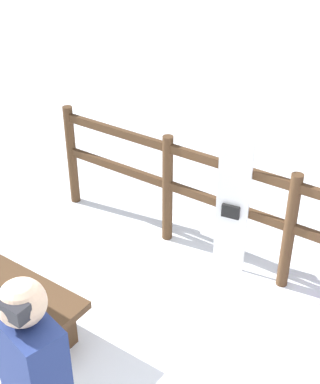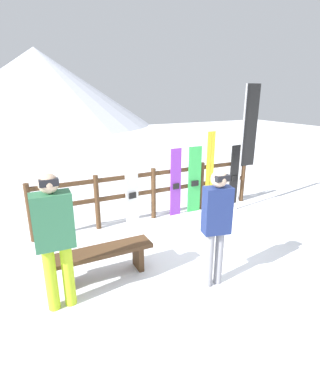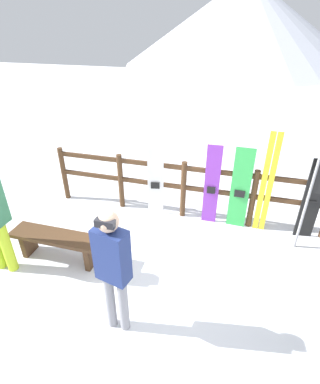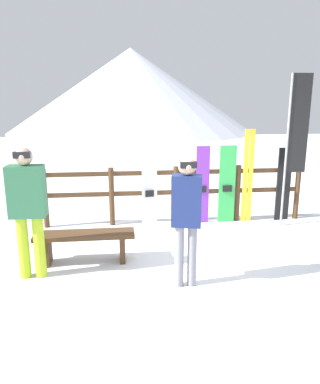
{
  "view_description": "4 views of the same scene",
  "coord_description": "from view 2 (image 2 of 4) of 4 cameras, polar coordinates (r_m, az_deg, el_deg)",
  "views": [
    {
      "loc": [
        1.19,
        -1.77,
        3.12
      ],
      "look_at": [
        -0.76,
        1.03,
        1.07
      ],
      "focal_mm": 50.0,
      "sensor_mm": 36.0,
      "label": 1
    },
    {
      "loc": [
        -2.55,
        -3.64,
        2.59
      ],
      "look_at": [
        -0.24,
        1.01,
        0.86
      ],
      "focal_mm": 28.0,
      "sensor_mm": 36.0,
      "label": 2
    },
    {
      "loc": [
        0.85,
        -2.84,
        3.25
      ],
      "look_at": [
        -0.2,
        0.93,
        0.97
      ],
      "focal_mm": 28.0,
      "sensor_mm": 36.0,
      "label": 3
    },
    {
      "loc": [
        -1.07,
        -5.04,
        2.32
      ],
      "look_at": [
        -0.42,
        0.81,
        0.87
      ],
      "focal_mm": 35.0,
      "sensor_mm": 36.0,
      "label": 4
    }
  ],
  "objects": [
    {
      "name": "snowboard_black_stripe",
      "position": [
        7.37,
        14.0,
        3.11
      ],
      "size": [
        0.3,
        0.08,
        1.44
      ],
      "color": "black",
      "rests_on": "ground"
    },
    {
      "name": "snowboard_white",
      "position": [
        6.07,
        -5.36,
        -0.03
      ],
      "size": [
        0.29,
        0.09,
        1.36
      ],
      "color": "white",
      "rests_on": "ground"
    },
    {
      "name": "ground_plane",
      "position": [
        5.14,
        7.61,
        -12.02
      ],
      "size": [
        40.0,
        40.0,
        0.0
      ],
      "primitive_type": "plane",
      "color": "white"
    },
    {
      "name": "fence",
      "position": [
        6.32,
        -1.26,
        0.55
      ],
      "size": [
        4.97,
        0.1,
        1.1
      ],
      "color": "#4C331E",
      "rests_on": "ground"
    },
    {
      "name": "person_navy",
      "position": [
        4.05,
        10.72,
        -5.24
      ],
      "size": [
        0.4,
        0.28,
        1.66
      ],
      "color": "gray",
      "rests_on": "ground"
    },
    {
      "name": "ski_pair_yellow",
      "position": [
        6.89,
        9.46,
        3.91
      ],
      "size": [
        0.19,
        0.02,
        1.79
      ],
      "color": "yellow",
      "rests_on": "ground"
    },
    {
      "name": "bench",
      "position": [
        4.5,
        -10.7,
        -11.91
      ],
      "size": [
        1.43,
        0.36,
        0.46
      ],
      "color": "#4C331E",
      "rests_on": "ground"
    },
    {
      "name": "rental_flag",
      "position": [
        6.91,
        16.28,
        10.36
      ],
      "size": [
        0.4,
        0.04,
        2.77
      ],
      "color": "#99999E",
      "rests_on": "ground"
    },
    {
      "name": "person_plaid_green",
      "position": [
        3.76,
        -19.47,
        -7.53
      ],
      "size": [
        0.46,
        0.26,
        1.75
      ],
      "color": "#B7D826",
      "rests_on": "ground"
    },
    {
      "name": "snowboard_green",
      "position": [
        6.71,
        6.58,
        2.28
      ],
      "size": [
        0.32,
        0.06,
        1.49
      ],
      "color": "green",
      "rests_on": "ground"
    },
    {
      "name": "mountain_backdrop",
      "position": [
        27.57,
        -22.2,
        17.98
      ],
      "size": [
        18.0,
        18.0,
        6.0
      ],
      "color": "silver",
      "rests_on": "ground"
    },
    {
      "name": "snowboard_purple",
      "position": [
        6.47,
        2.99,
        1.75
      ],
      "size": [
        0.26,
        0.06,
        1.49
      ],
      "color": "purple",
      "rests_on": "ground"
    }
  ]
}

